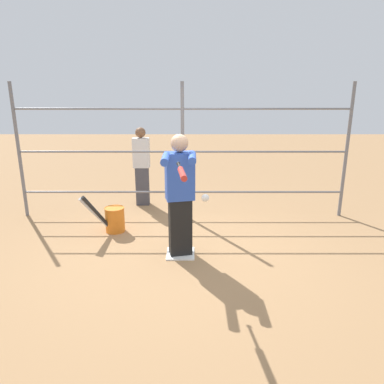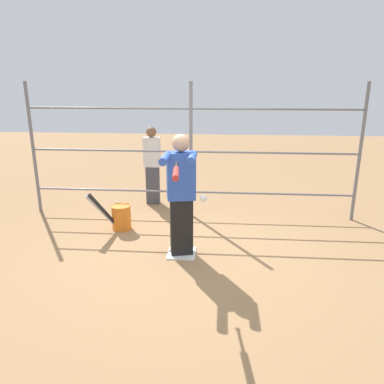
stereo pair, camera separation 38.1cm
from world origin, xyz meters
name	(u,v)px [view 1 (the left image)]	position (x,y,z in m)	size (l,w,h in m)	color
ground_plane	(181,254)	(0.00, 0.00, 0.00)	(24.00, 24.00, 0.00)	#9E754C
home_plate	(181,254)	(0.00, 0.00, 0.01)	(0.40, 0.40, 0.02)	white
fence_backstop	(183,152)	(0.00, -1.60, 1.19)	(5.83, 0.06, 2.39)	slate
batter	(180,193)	(0.00, 0.02, 0.94)	(0.44, 0.65, 1.73)	black
baseball_bat_swinging	(182,172)	(-0.05, 0.97, 1.46)	(0.14, 0.86, 0.09)	black
softball_in_flight	(205,198)	(-0.33, 0.49, 1.01)	(0.10, 0.10, 0.10)	white
bat_bucket	(113,219)	(1.13, -0.83, 0.23)	(0.64, 0.55, 0.72)	orange
bystander_behind_fence	(142,165)	(0.82, -2.23, 0.80)	(0.32, 0.20, 1.54)	#3F3F47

